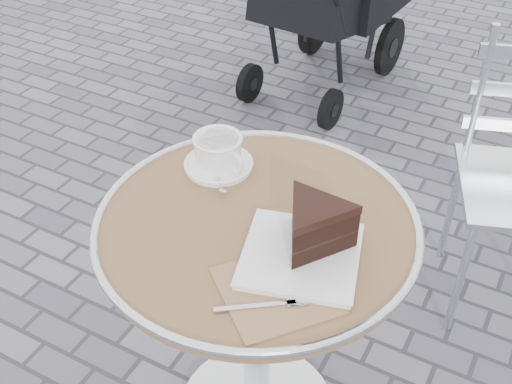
% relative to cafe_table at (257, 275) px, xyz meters
% --- Properties ---
extents(cafe_table, '(0.72, 0.72, 0.74)m').
position_rel_cafe_table_xyz_m(cafe_table, '(0.00, 0.00, 0.00)').
color(cafe_table, silver).
rests_on(cafe_table, ground).
extents(cappuccino_set, '(0.17, 0.18, 0.08)m').
position_rel_cafe_table_xyz_m(cappuccino_set, '(-0.18, 0.13, 0.20)').
color(cappuccino_set, white).
rests_on(cappuccino_set, cafe_table).
extents(cake_plate_set, '(0.29, 0.40, 0.12)m').
position_rel_cafe_table_xyz_m(cake_plate_set, '(0.14, -0.04, 0.22)').
color(cake_plate_set, '#956B52').
rests_on(cake_plate_set, cafe_table).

